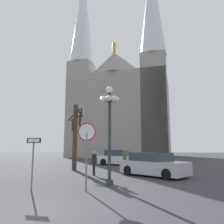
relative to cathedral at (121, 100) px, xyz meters
The scene contains 10 objects.
ground_plane 34.62m from the cathedral, 88.11° to the right, with size 120.00×120.00×0.00m, color #38383D.
cathedral is the anchor object (origin of this frame).
stop_sign 30.74m from the cathedral, 86.58° to the right, with size 0.81×0.08×2.94m.
one_way_arrow_sign 31.06m from the cathedral, 91.21° to the right, with size 0.69×0.08×2.26m.
street_lamp 29.10m from the cathedral, 84.81° to the right, with size 1.01×1.01×4.97m.
bare_tree 23.17m from the cathedral, 93.34° to the right, with size 1.39×1.32×5.28m.
parked_car_near_white 19.27m from the cathedral, 84.31° to the right, with size 4.48×2.61×1.51m.
parked_car_far_silver 26.63m from the cathedral, 78.88° to the right, with size 4.54×4.05×1.48m.
pedestrian_walking 26.43m from the cathedral, 87.78° to the right, with size 0.32×0.32×1.56m.
pedestrian_standing 22.69m from the cathedral, 82.81° to the right, with size 0.32×0.32×1.70m.
Camera 1 is at (3.23, -5.94, 1.91)m, focal length 34.87 mm.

